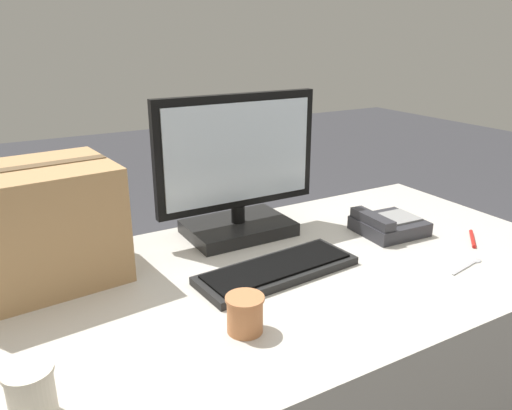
{
  "coord_description": "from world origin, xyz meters",
  "views": [
    {
      "loc": [
        -0.67,
        -1.04,
        1.36
      ],
      "look_at": [
        0.01,
        0.14,
        0.88
      ],
      "focal_mm": 35.0,
      "sensor_mm": 36.0,
      "label": 1
    }
  ],
  "objects_px": {
    "cardboard_box": "(34,226)",
    "pen_marker": "(473,239)",
    "paper_cup_left": "(31,394)",
    "spoon": "(470,265)",
    "desk_phone": "(388,225)",
    "paper_cup_right": "(245,314)",
    "monitor": "(238,179)",
    "keyboard": "(277,270)"
  },
  "relations": [
    {
      "from": "paper_cup_right",
      "to": "pen_marker",
      "type": "height_order",
      "value": "paper_cup_right"
    },
    {
      "from": "desk_phone",
      "to": "pen_marker",
      "type": "relative_size",
      "value": 1.98
    },
    {
      "from": "cardboard_box",
      "to": "pen_marker",
      "type": "bearing_deg",
      "value": -18.06
    },
    {
      "from": "monitor",
      "to": "paper_cup_left",
      "type": "distance_m",
      "value": 0.89
    },
    {
      "from": "desk_phone",
      "to": "cardboard_box",
      "type": "bearing_deg",
      "value": 171.36
    },
    {
      "from": "monitor",
      "to": "paper_cup_right",
      "type": "distance_m",
      "value": 0.58
    },
    {
      "from": "keyboard",
      "to": "paper_cup_left",
      "type": "bearing_deg",
      "value": -163.48
    },
    {
      "from": "paper_cup_right",
      "to": "paper_cup_left",
      "type": "bearing_deg",
      "value": -173.26
    },
    {
      "from": "keyboard",
      "to": "cardboard_box",
      "type": "height_order",
      "value": "cardboard_box"
    },
    {
      "from": "monitor",
      "to": "paper_cup_right",
      "type": "relative_size",
      "value": 6.26
    },
    {
      "from": "monitor",
      "to": "spoon",
      "type": "bearing_deg",
      "value": -49.07
    },
    {
      "from": "spoon",
      "to": "pen_marker",
      "type": "relative_size",
      "value": 1.41
    },
    {
      "from": "desk_phone",
      "to": "paper_cup_right",
      "type": "xyz_separation_m",
      "value": [
        -0.68,
        -0.27,
        0.02
      ]
    },
    {
      "from": "keyboard",
      "to": "spoon",
      "type": "height_order",
      "value": "keyboard"
    },
    {
      "from": "monitor",
      "to": "pen_marker",
      "type": "relative_size",
      "value": 5.06
    },
    {
      "from": "paper_cup_right",
      "to": "cardboard_box",
      "type": "distance_m",
      "value": 0.61
    },
    {
      "from": "paper_cup_right",
      "to": "spoon",
      "type": "bearing_deg",
      "value": -2.58
    },
    {
      "from": "desk_phone",
      "to": "cardboard_box",
      "type": "distance_m",
      "value": 1.06
    },
    {
      "from": "paper_cup_left",
      "to": "pen_marker",
      "type": "relative_size",
      "value": 0.95
    },
    {
      "from": "paper_cup_right",
      "to": "cardboard_box",
      "type": "bearing_deg",
      "value": 126.45
    },
    {
      "from": "keyboard",
      "to": "pen_marker",
      "type": "height_order",
      "value": "keyboard"
    },
    {
      "from": "paper_cup_left",
      "to": "spoon",
      "type": "distance_m",
      "value": 1.15
    },
    {
      "from": "cardboard_box",
      "to": "keyboard",
      "type": "bearing_deg",
      "value": -26.81
    },
    {
      "from": "paper_cup_left",
      "to": "spoon",
      "type": "relative_size",
      "value": 0.67
    },
    {
      "from": "monitor",
      "to": "desk_phone",
      "type": "relative_size",
      "value": 2.56
    },
    {
      "from": "keyboard",
      "to": "spoon",
      "type": "xyz_separation_m",
      "value": [
        0.5,
        -0.23,
        -0.01
      ]
    },
    {
      "from": "keyboard",
      "to": "cardboard_box",
      "type": "relative_size",
      "value": 1.07
    },
    {
      "from": "desk_phone",
      "to": "paper_cup_left",
      "type": "bearing_deg",
      "value": -161.05
    },
    {
      "from": "cardboard_box",
      "to": "pen_marker",
      "type": "height_order",
      "value": "cardboard_box"
    },
    {
      "from": "paper_cup_right",
      "to": "pen_marker",
      "type": "bearing_deg",
      "value": 5.39
    },
    {
      "from": "paper_cup_left",
      "to": "spoon",
      "type": "xyz_separation_m",
      "value": [
        1.15,
        0.02,
        -0.05
      ]
    },
    {
      "from": "paper_cup_right",
      "to": "cardboard_box",
      "type": "height_order",
      "value": "cardboard_box"
    },
    {
      "from": "monitor",
      "to": "cardboard_box",
      "type": "distance_m",
      "value": 0.61
    },
    {
      "from": "paper_cup_right",
      "to": "spoon",
      "type": "distance_m",
      "value": 0.71
    },
    {
      "from": "cardboard_box",
      "to": "pen_marker",
      "type": "relative_size",
      "value": 4.07
    },
    {
      "from": "paper_cup_right",
      "to": "pen_marker",
      "type": "distance_m",
      "value": 0.87
    },
    {
      "from": "monitor",
      "to": "desk_phone",
      "type": "height_order",
      "value": "monitor"
    },
    {
      "from": "keyboard",
      "to": "desk_phone",
      "type": "xyz_separation_m",
      "value": [
        0.47,
        0.07,
        0.01
      ]
    },
    {
      "from": "spoon",
      "to": "desk_phone",
      "type": "bearing_deg",
      "value": 85.7
    },
    {
      "from": "pen_marker",
      "to": "desk_phone",
      "type": "bearing_deg",
      "value": 93.71
    },
    {
      "from": "spoon",
      "to": "keyboard",
      "type": "bearing_deg",
      "value": 145.11
    },
    {
      "from": "keyboard",
      "to": "paper_cup_left",
      "type": "xyz_separation_m",
      "value": [
        -0.65,
        -0.25,
        0.04
      ]
    }
  ]
}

